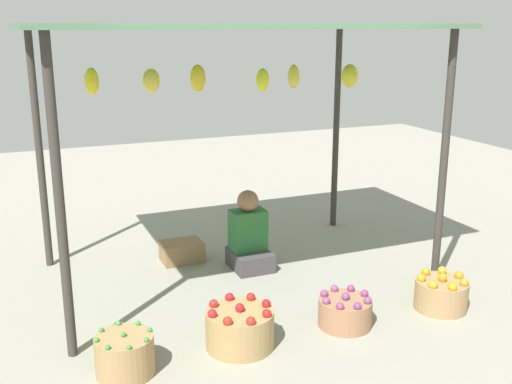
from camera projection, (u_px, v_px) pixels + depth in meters
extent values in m
plane|color=gray|center=(235.00, 274.00, 5.86)|extent=(14.00, 14.00, 0.00)
cylinder|color=#38332D|center=(60.00, 204.00, 4.12)|extent=(0.07, 0.07, 2.28)
cylinder|color=#38332D|center=(444.00, 163.00, 5.33)|extent=(0.07, 0.07, 2.28)
cylinder|color=#38332D|center=(39.00, 153.00, 5.78)|extent=(0.07, 0.07, 2.28)
cylinder|color=#38332D|center=(336.00, 130.00, 6.99)|extent=(0.07, 0.07, 2.28)
cube|color=#537D59|center=(232.00, 26.00, 5.25)|extent=(3.53, 2.16, 0.04)
ellipsoid|color=yellow|center=(92.00, 81.00, 5.25)|extent=(0.12, 0.12, 0.23)
ellipsoid|color=yellow|center=(151.00, 81.00, 5.31)|extent=(0.15, 0.15, 0.21)
ellipsoid|color=yellow|center=(198.00, 78.00, 5.56)|extent=(0.14, 0.14, 0.24)
ellipsoid|color=yellow|center=(263.00, 80.00, 5.38)|extent=(0.12, 0.12, 0.20)
ellipsoid|color=yellow|center=(294.00, 77.00, 5.72)|extent=(0.11, 0.11, 0.22)
ellipsoid|color=yellow|center=(350.00, 76.00, 5.79)|extent=(0.16, 0.16, 0.22)
cube|color=#403D40|center=(250.00, 259.00, 5.97)|extent=(0.36, 0.44, 0.18)
cube|color=#296833|center=(248.00, 230.00, 5.94)|extent=(0.34, 0.22, 0.40)
sphere|color=#976645|center=(248.00, 201.00, 5.86)|extent=(0.21, 0.21, 0.21)
cylinder|color=#9F7D4F|center=(125.00, 355.00, 4.15)|extent=(0.40, 0.40, 0.28)
sphere|color=#328537|center=(123.00, 335.00, 4.11)|extent=(0.04, 0.04, 0.04)
sphere|color=#328C37|center=(150.00, 330.00, 4.18)|extent=(0.04, 0.04, 0.04)
sphere|color=#378F31|center=(138.00, 323.00, 4.27)|extent=(0.04, 0.04, 0.04)
sphere|color=#429037|center=(118.00, 323.00, 4.27)|extent=(0.04, 0.04, 0.04)
sphere|color=#3C842D|center=(101.00, 330.00, 4.18)|extent=(0.04, 0.04, 0.04)
sphere|color=#419124|center=(96.00, 340.00, 4.04)|extent=(0.04, 0.04, 0.04)
sphere|color=#378333|center=(108.00, 348.00, 3.95)|extent=(0.04, 0.04, 0.04)
sphere|color=green|center=(129.00, 348.00, 3.95)|extent=(0.04, 0.04, 0.04)
sphere|color=#2F8532|center=(146.00, 340.00, 4.05)|extent=(0.04, 0.04, 0.04)
cylinder|color=#A38350|center=(240.00, 329.00, 4.50)|extent=(0.51, 0.51, 0.28)
sphere|color=red|center=(240.00, 308.00, 4.46)|extent=(0.07, 0.07, 0.07)
sphere|color=red|center=(266.00, 304.00, 4.54)|extent=(0.07, 0.07, 0.07)
sphere|color=red|center=(251.00, 297.00, 4.65)|extent=(0.07, 0.07, 0.07)
sphere|color=red|center=(230.00, 297.00, 4.65)|extent=(0.07, 0.07, 0.07)
sphere|color=red|center=(214.00, 304.00, 4.54)|extent=(0.07, 0.07, 0.07)
sphere|color=red|center=(212.00, 314.00, 4.38)|extent=(0.07, 0.07, 0.07)
sphere|color=red|center=(228.00, 321.00, 4.27)|extent=(0.07, 0.07, 0.07)
sphere|color=red|center=(251.00, 321.00, 4.27)|extent=(0.07, 0.07, 0.07)
sphere|color=red|center=(267.00, 314.00, 4.38)|extent=(0.07, 0.07, 0.07)
cylinder|color=#9D6E4E|center=(345.00, 312.00, 4.83)|extent=(0.43, 0.43, 0.22)
sphere|color=#763D76|center=(346.00, 296.00, 4.79)|extent=(0.06, 0.06, 0.06)
sphere|color=#83366C|center=(364.00, 294.00, 4.86)|extent=(0.06, 0.06, 0.06)
sphere|color=#823467|center=(351.00, 289.00, 4.95)|extent=(0.06, 0.06, 0.06)
sphere|color=#85416D|center=(334.00, 289.00, 4.95)|extent=(0.06, 0.06, 0.06)
sphere|color=#7D396E|center=(324.00, 294.00, 4.86)|extent=(0.06, 0.06, 0.06)
sphere|color=#81416B|center=(326.00, 301.00, 4.73)|extent=(0.06, 0.06, 0.06)
sphere|color=#863768|center=(340.00, 306.00, 4.64)|extent=(0.06, 0.06, 0.06)
sphere|color=#763377|center=(357.00, 306.00, 4.64)|extent=(0.06, 0.06, 0.06)
sphere|color=#763D6A|center=(368.00, 301.00, 4.73)|extent=(0.06, 0.06, 0.06)
cylinder|color=#A37F52|center=(441.00, 295.00, 5.12)|extent=(0.44, 0.44, 0.25)
sphere|color=orange|center=(442.00, 278.00, 5.08)|extent=(0.08, 0.08, 0.08)
sphere|color=orange|center=(459.00, 275.00, 5.14)|extent=(0.08, 0.08, 0.08)
sphere|color=orange|center=(442.00, 271.00, 5.24)|extent=(0.08, 0.08, 0.08)
sphere|color=orange|center=(426.00, 272.00, 5.21)|extent=(0.08, 0.08, 0.08)
sphere|color=orange|center=(421.00, 278.00, 5.09)|extent=(0.08, 0.08, 0.08)
sphere|color=orange|center=(433.00, 285.00, 4.95)|extent=(0.08, 0.08, 0.08)
sphere|color=orange|center=(452.00, 287.00, 4.91)|extent=(0.08, 0.08, 0.08)
sphere|color=orange|center=(464.00, 283.00, 5.00)|extent=(0.08, 0.08, 0.08)
cube|color=olive|center=(182.00, 251.00, 6.15)|extent=(0.41, 0.30, 0.20)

